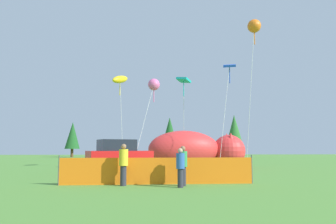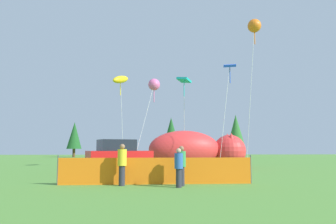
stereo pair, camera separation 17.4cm
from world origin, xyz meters
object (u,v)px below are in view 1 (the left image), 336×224
spectator_in_white_shirt (123,163)px  spectator_in_grey_shirt (183,164)px  kite_teal_diamond (184,82)px  kite_yellow_hero (120,80)px  inflatable_cat (195,151)px  kite_blue_box (229,68)px  kite_orange_flower (254,27)px  kite_pink_octopus (154,85)px  spectator_in_green_shirt (180,166)px  folding_chair (235,167)px  parked_car (119,157)px

spectator_in_white_shirt → spectator_in_grey_shirt: spectator_in_white_shirt is taller
kite_teal_diamond → kite_yellow_hero: bearing=164.7°
inflatable_cat → spectator_in_white_shirt: 13.06m
inflatable_cat → kite_blue_box: bearing=-62.1°
kite_blue_box → spectator_in_white_shirt: bearing=-128.4°
kite_orange_flower → inflatable_cat: bearing=122.8°
spectator_in_grey_shirt → kite_teal_diamond: size_ratio=0.24×
inflatable_cat → kite_orange_flower: kite_orange_flower is taller
inflatable_cat → kite_pink_octopus: 6.44m
inflatable_cat → kite_yellow_hero: size_ratio=1.05×
spectator_in_green_shirt → kite_orange_flower: (6.01, 7.72, 8.95)m
kite_yellow_hero → spectator_in_white_shirt: bearing=-85.1°
folding_chair → spectator_in_green_shirt: bearing=-164.9°
kite_teal_diamond → kite_blue_box: 3.72m
spectator_in_white_shirt → kite_teal_diamond: 12.92m
kite_pink_octopus → kite_teal_diamond: 2.80m
spectator_in_green_shirt → kite_orange_flower: 13.26m
parked_car → inflatable_cat: size_ratio=0.52×
spectator_in_grey_shirt → kite_yellow_hero: size_ratio=0.22×
kite_pink_octopus → kite_teal_diamond: size_ratio=0.94×
inflatable_cat → kite_orange_flower: bearing=-63.4°
kite_yellow_hero → inflatable_cat: bearing=-1.8°
folding_chair → kite_yellow_hero: kite_yellow_hero is taller
folding_chair → kite_teal_diamond: kite_teal_diamond is taller
spectator_in_green_shirt → kite_yellow_hero: (-3.38, 13.04, 6.23)m
folding_chair → kite_yellow_hero: bearing=91.8°
kite_yellow_hero → kite_blue_box: (8.16, -3.25, 0.35)m
folding_chair → kite_yellow_hero: 12.88m
kite_pink_octopus → kite_blue_box: bearing=-5.3°
kite_teal_diamond → kite_blue_box: size_ratio=0.91×
inflatable_cat → spectator_in_green_shirt: inflatable_cat is taller
parked_car → folding_chair: (6.41, -2.76, -0.46)m
spectator_in_green_shirt → kite_teal_diamond: (1.64, 11.66, 5.87)m
parked_car → kite_teal_diamond: 8.67m
parked_car → folding_chair: size_ratio=4.50×
spectator_in_grey_shirt → kite_pink_octopus: 11.10m
kite_yellow_hero → kite_blue_box: 8.79m
spectator_in_green_shirt → kite_yellow_hero: kite_yellow_hero is taller
folding_chair → kite_pink_octopus: (-4.18, 6.02, 5.62)m
parked_car → spectator_in_white_shirt: (0.64, -6.23, -0.06)m
spectator_in_green_shirt → kite_pink_octopus: bearing=94.1°
parked_car → spectator_in_grey_shirt: (3.14, -6.48, -0.11)m
parked_car → kite_yellow_hero: size_ratio=0.55×
inflatable_cat → kite_orange_flower: (3.30, -5.13, 8.45)m
spectator_in_grey_shirt → kite_yellow_hero: kite_yellow_hero is taller
kite_blue_box → kite_orange_flower: bearing=-59.3°
folding_chair → spectator_in_white_shirt: bearing=174.9°
spectator_in_grey_shirt → parked_car: bearing=115.9°
parked_car → kite_pink_octopus: size_ratio=0.63×
spectator_in_green_shirt → kite_pink_octopus: size_ratio=0.24×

